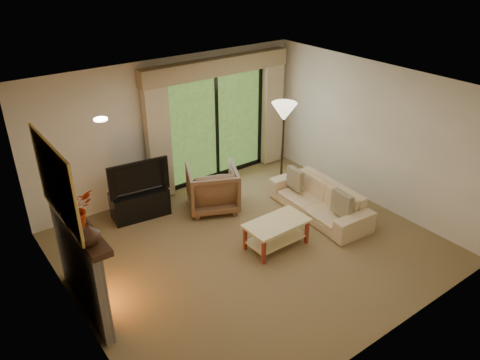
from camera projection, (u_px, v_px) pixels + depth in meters
floor at (251, 247)px, 7.57m from camera, size 5.50×5.50×0.00m
ceiling at (253, 91)px, 6.38m from camera, size 5.50×5.50×0.00m
wall_back at (170, 127)px, 8.76m from camera, size 5.00×0.00×5.00m
wall_front at (390, 257)px, 5.19m from camera, size 5.00×0.00×5.00m
wall_left at (68, 238)px, 5.53m from camera, size 0.00×5.00×5.00m
wall_right at (372, 135)px, 8.43m from camera, size 0.00×5.00×5.00m
fireplace at (80, 267)px, 6.01m from camera, size 0.24×1.70×1.37m
mirror at (56, 182)px, 5.39m from camera, size 0.07×1.45×1.02m
sliding_door at (216, 127)px, 9.35m from camera, size 2.26×0.10×2.16m
curtain_left at (158, 139)px, 8.51m from camera, size 0.45×0.18×2.35m
curtain_right at (272, 110)px, 9.93m from camera, size 0.45×0.18×2.35m
cornice at (218, 67)px, 8.72m from camera, size 3.20×0.24×0.32m
media_console at (140, 203)px, 8.33m from camera, size 1.04×0.57×0.50m
tv at (137, 176)px, 8.07m from camera, size 1.07×0.27×0.61m
armchair at (212, 188)px, 8.50m from camera, size 1.18×1.19×0.82m
sofa at (319, 200)px, 8.35m from camera, size 0.92×2.05×0.58m
pillow_near at (342, 204)px, 7.81m from camera, size 0.14×0.42×0.42m
pillow_far at (295, 179)px, 8.63m from camera, size 0.13×0.40×0.39m
coffee_table at (276, 234)px, 7.49m from camera, size 1.03×0.58×0.46m
floor_lamp at (282, 147)px, 8.95m from camera, size 0.48×0.48×1.77m
vase at (89, 233)px, 5.24m from camera, size 0.31×0.31×0.27m
branches at (74, 210)px, 5.50m from camera, size 0.53×0.49×0.48m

